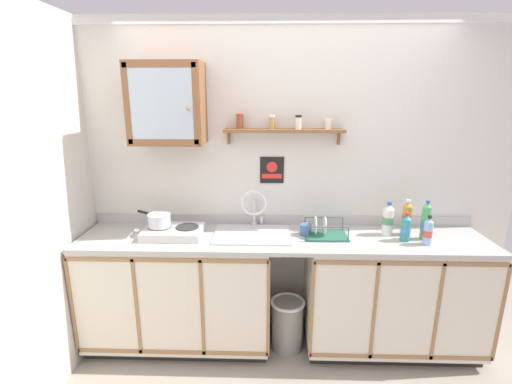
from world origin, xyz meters
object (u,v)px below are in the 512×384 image
(sink, at_px, (252,235))
(mug, at_px, (306,229))
(hot_plate_stove, at_px, (173,232))
(trash_bin, at_px, (287,323))
(bottle_juice_amber_2, at_px, (407,218))
(bottle_detergent_teal_0, at_px, (406,228))
(warning_sign, at_px, (272,170))
(bottle_water_blue_3, at_px, (428,232))
(bottle_soda_green_1, at_px, (426,222))
(wall_cabinet, at_px, (167,104))
(saucepan, at_px, (159,220))
(dish_rack, at_px, (324,233))
(bottle_opaque_white_4, at_px, (388,220))

(sink, distance_m, mug, 0.41)
(hot_plate_stove, relative_size, trash_bin, 1.04)
(sink, distance_m, bottle_juice_amber_2, 1.18)
(bottle_detergent_teal_0, xyz_separation_m, trash_bin, (-0.84, 0.02, -0.83))
(hot_plate_stove, distance_m, warning_sign, 0.91)
(bottle_water_blue_3, height_order, warning_sign, warning_sign)
(bottle_soda_green_1, distance_m, wall_cabinet, 2.08)
(bottle_detergent_teal_0, height_order, bottle_water_blue_3, bottle_water_blue_3)
(hot_plate_stove, xyz_separation_m, saucepan, (-0.11, 0.02, 0.09))
(bottle_juice_amber_2, height_order, trash_bin, bottle_juice_amber_2)
(warning_sign, bearing_deg, sink, -122.35)
(hot_plate_stove, distance_m, dish_rack, 1.15)
(saucepan, distance_m, wall_cabinet, 0.87)
(dish_rack, distance_m, wall_cabinet, 1.51)
(hot_plate_stove, relative_size, wall_cabinet, 0.75)
(bottle_soda_green_1, bearing_deg, bottle_water_blue_3, -101.75)
(bottle_soda_green_1, xyz_separation_m, warning_sign, (-1.13, 0.29, 0.32))
(sink, relative_size, dish_rack, 1.81)
(bottle_soda_green_1, xyz_separation_m, wall_cabinet, (-1.90, 0.14, 0.84))
(bottle_detergent_teal_0, bearing_deg, hot_plate_stove, 178.57)
(mug, bearing_deg, bottle_opaque_white_4, 2.03)
(wall_cabinet, relative_size, trash_bin, 1.38)
(sink, height_order, bottle_opaque_white_4, sink)
(hot_plate_stove, distance_m, wall_cabinet, 0.95)
(bottle_detergent_teal_0, relative_size, mug, 1.78)
(bottle_juice_amber_2, bearing_deg, mug, -177.86)
(bottle_soda_green_1, bearing_deg, hot_plate_stove, 179.75)
(bottle_opaque_white_4, distance_m, trash_bin, 1.14)
(saucepan, xyz_separation_m, bottle_soda_green_1, (1.99, -0.03, 0.02))
(hot_plate_stove, height_order, wall_cabinet, wall_cabinet)
(mug, height_order, wall_cabinet, wall_cabinet)
(hot_plate_stove, distance_m, bottle_water_blue_3, 1.86)
(sink, xyz_separation_m, mug, (0.41, 0.00, 0.05))
(mug, bearing_deg, bottle_detergent_teal_0, -7.46)
(hot_plate_stove, xyz_separation_m, bottle_soda_green_1, (1.88, -0.01, 0.10))
(mug, bearing_deg, sink, -179.62)
(saucepan, bearing_deg, dish_rack, -0.04)
(bottle_water_blue_3, relative_size, mug, 1.79)
(bottle_juice_amber_2, relative_size, bottle_opaque_white_4, 1.07)
(saucepan, height_order, dish_rack, saucepan)
(hot_plate_stove, bearing_deg, wall_cabinet, 98.78)
(hot_plate_stove, distance_m, bottle_opaque_white_4, 1.63)
(bottle_juice_amber_2, distance_m, warning_sign, 1.09)
(bottle_soda_green_1, bearing_deg, bottle_juice_amber_2, 140.32)
(dish_rack, relative_size, wall_cabinet, 0.55)
(sink, distance_m, dish_rack, 0.55)
(sink, bearing_deg, warning_sign, 57.65)
(bottle_soda_green_1, bearing_deg, trash_bin, -178.90)
(bottle_juice_amber_2, xyz_separation_m, bottle_opaque_white_4, (-0.14, -0.01, -0.01))
(saucepan, relative_size, dish_rack, 0.92)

